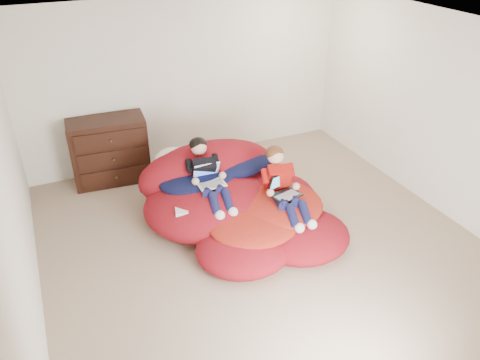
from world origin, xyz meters
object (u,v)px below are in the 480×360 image
object	(u,v)px
beanbag_pile	(234,200)
dresser	(110,151)
laptop_black	(284,189)
older_boy	(207,172)
laptop_white	(209,178)
younger_boy	(283,183)

from	to	relation	value
beanbag_pile	dresser	bearing A→B (deg)	126.98
beanbag_pile	laptop_black	size ratio (longest dim) A/B	6.14
older_boy	beanbag_pile	bearing A→B (deg)	-30.46
older_boy	laptop_black	size ratio (longest dim) A/B	2.75
dresser	laptop_white	xyz separation A→B (m)	(0.95, -1.56, 0.14)
younger_boy	laptop_white	world-z (taller)	younger_boy
beanbag_pile	laptop_black	xyz separation A→B (m)	(0.47, -0.44, 0.30)
older_boy	laptop_white	size ratio (longest dim) A/B	3.19
beanbag_pile	laptop_white	bearing A→B (deg)	162.18
older_boy	younger_boy	world-z (taller)	younger_boy
laptop_white	laptop_black	size ratio (longest dim) A/B	0.86
beanbag_pile	laptop_black	bearing A→B (deg)	-42.98
beanbag_pile	laptop_black	distance (m)	0.71
laptop_white	beanbag_pile	bearing A→B (deg)	-17.82
dresser	laptop_white	size ratio (longest dim) A/B	3.27
beanbag_pile	younger_boy	world-z (taller)	younger_boy
younger_boy	beanbag_pile	bearing A→B (deg)	139.19
dresser	older_boy	distance (m)	1.77
older_boy	younger_boy	size ratio (longest dim) A/B	1.11
beanbag_pile	younger_boy	xyz separation A→B (m)	(0.47, -0.40, 0.37)
younger_boy	laptop_white	bearing A→B (deg)	146.88
beanbag_pile	older_boy	size ratio (longest dim) A/B	2.23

